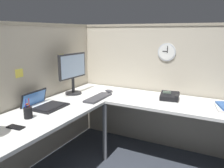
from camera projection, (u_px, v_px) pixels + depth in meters
cubicle_wall_back at (22, 98)px, 2.44m from camera, size 2.57×0.12×1.58m
cubicle_wall_right at (160, 86)px, 2.99m from camera, size 0.12×2.37×1.58m
desk at (108, 121)px, 2.25m from camera, size 2.35×2.15×0.73m
monitor at (73, 71)px, 2.79m from camera, size 0.46×0.20×0.50m
laptop at (43, 104)px, 2.37m from camera, size 0.35×0.39×0.22m
keyboard at (98, 98)px, 2.65m from camera, size 0.43×0.14×0.02m
computer_mouse at (109, 91)px, 2.93m from camera, size 0.06×0.10×0.03m
pen_cup at (28, 112)px, 2.05m from camera, size 0.08×0.08×0.18m
cell_phone at (16, 127)px, 1.85m from camera, size 0.08×0.15×0.01m
office_phone at (170, 97)px, 2.60m from camera, size 0.21×0.23×0.11m
wall_clock at (167, 52)px, 2.80m from camera, size 0.04×0.22×0.22m
pinned_note_leftmost at (19, 73)px, 2.31m from camera, size 0.09×0.00×0.08m
pinned_note_middle at (61, 57)px, 2.85m from camera, size 0.09×0.00×0.08m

